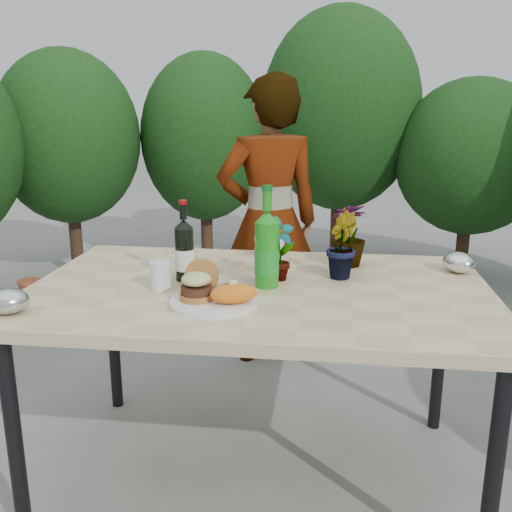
# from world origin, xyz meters

# --- Properties ---
(ground) EXTENTS (80.00, 80.00, 0.00)m
(ground) POSITION_xyz_m (0.00, 0.00, 0.00)
(ground) COLOR slate
(ground) RESTS_ON ground
(patio_table) EXTENTS (1.60, 1.00, 0.75)m
(patio_table) POSITION_xyz_m (0.00, 0.00, 0.69)
(patio_table) COLOR #D1B98B
(patio_table) RESTS_ON ground
(shrub_hedge) EXTENTS (6.98, 5.15, 2.19)m
(shrub_hedge) POSITION_xyz_m (0.33, 1.38, 1.14)
(shrub_hedge) COLOR #382316
(shrub_hedge) RESTS_ON ground
(dinner_plate) EXTENTS (0.28, 0.28, 0.01)m
(dinner_plate) POSITION_xyz_m (-0.12, -0.21, 0.76)
(dinner_plate) COLOR white
(dinner_plate) RESTS_ON patio_table
(burger_stack) EXTENTS (0.11, 0.16, 0.11)m
(burger_stack) POSITION_xyz_m (-0.17, -0.19, 0.81)
(burger_stack) COLOR #B7722D
(burger_stack) RESTS_ON dinner_plate
(sweet_potato) EXTENTS (0.17, 0.12, 0.06)m
(sweet_potato) POSITION_xyz_m (-0.05, -0.23, 0.80)
(sweet_potato) COLOR orange
(sweet_potato) RESTS_ON dinner_plate
(grilled_veg) EXTENTS (0.08, 0.05, 0.03)m
(grilled_veg) POSITION_xyz_m (-0.10, -0.11, 0.78)
(grilled_veg) COLOR olive
(grilled_veg) RESTS_ON dinner_plate
(wine_bottle) EXTENTS (0.07, 0.07, 0.29)m
(wine_bottle) POSITION_xyz_m (-0.27, 0.04, 0.86)
(wine_bottle) COLOR black
(wine_bottle) RESTS_ON patio_table
(sparkling_water) EXTENTS (0.09, 0.09, 0.35)m
(sparkling_water) POSITION_xyz_m (0.03, 0.00, 0.88)
(sparkling_water) COLOR #1A8518
(sparkling_water) RESTS_ON patio_table
(plastic_cup) EXTENTS (0.07, 0.07, 0.09)m
(plastic_cup) POSITION_xyz_m (-0.33, -0.08, 0.80)
(plastic_cup) COLOR silver
(plastic_cup) RESTS_ON patio_table
(seedling_left) EXTENTS (0.15, 0.13, 0.23)m
(seedling_left) POSITION_xyz_m (0.06, 0.08, 0.87)
(seedling_left) COLOR #27501B
(seedling_left) RESTS_ON patio_table
(seedling_mid) EXTENTS (0.13, 0.15, 0.24)m
(seedling_mid) POSITION_xyz_m (0.28, 0.15, 0.87)
(seedling_mid) COLOR #2B5A1E
(seedling_mid) RESTS_ON patio_table
(seedling_right) EXTENTS (0.18, 0.18, 0.25)m
(seedling_right) POSITION_xyz_m (0.31, 0.31, 0.87)
(seedling_right) COLOR #2B5D20
(seedling_right) RESTS_ON patio_table
(blue_bowl) EXTENTS (0.13, 0.13, 0.10)m
(blue_bowl) POSITION_xyz_m (-0.01, 0.44, 0.80)
(blue_bowl) COLOR silver
(blue_bowl) RESTS_ON patio_table
(foil_packet_left) EXTENTS (0.15, 0.13, 0.08)m
(foil_packet_left) POSITION_xyz_m (-0.72, -0.37, 0.79)
(foil_packet_left) COLOR #AFB2B6
(foil_packet_left) RESTS_ON patio_table
(foil_packet_right) EXTENTS (0.16, 0.17, 0.08)m
(foil_packet_right) POSITION_xyz_m (0.73, 0.27, 0.79)
(foil_packet_right) COLOR silver
(foil_packet_right) RESTS_ON patio_table
(person) EXTENTS (0.65, 0.53, 1.52)m
(person) POSITION_xyz_m (-0.08, 1.06, 0.76)
(person) COLOR #936049
(person) RESTS_ON ground
(terracotta_pot) EXTENTS (0.17, 0.17, 0.14)m
(terracotta_pot) POSITION_xyz_m (-1.90, 1.80, 0.07)
(terracotta_pot) COLOR #A14C29
(terracotta_pot) RESTS_ON ground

